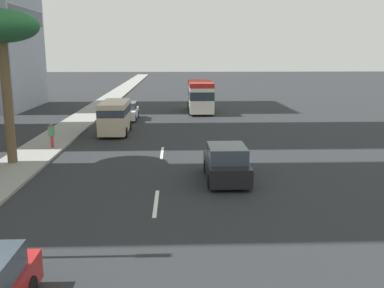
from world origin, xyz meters
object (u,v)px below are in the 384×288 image
(van_fourth, at_px, (115,115))
(pedestrian_near_lamp, at_px, (52,134))
(minibus_lead, at_px, (200,95))
(car_third, at_px, (127,111))
(palm_tree, at_px, (1,31))
(car_second, at_px, (226,164))

(van_fourth, height_order, pedestrian_near_lamp, van_fourth)
(minibus_lead, xyz_separation_m, car_third, (-4.61, 6.88, -0.97))
(pedestrian_near_lamp, bearing_deg, palm_tree, 90.98)
(car_third, bearing_deg, pedestrian_near_lamp, -15.20)
(van_fourth, distance_m, palm_tree, 11.51)
(van_fourth, height_order, palm_tree, palm_tree)
(car_second, bearing_deg, van_fourth, 29.09)
(car_third, distance_m, pedestrian_near_lamp, 12.74)
(car_third, height_order, pedestrian_near_lamp, pedestrian_near_lamp)
(car_third, xyz_separation_m, palm_tree, (-15.94, 4.46, 6.31))
(minibus_lead, bearing_deg, car_second, 179.65)
(minibus_lead, height_order, van_fourth, minibus_lead)
(car_third, bearing_deg, car_second, 19.29)
(van_fourth, bearing_deg, car_third, 178.99)
(van_fourth, xyz_separation_m, pedestrian_near_lamp, (-5.38, 3.22, -0.39))
(palm_tree, bearing_deg, van_fourth, -25.67)
(car_third, bearing_deg, palm_tree, -15.64)
(minibus_lead, height_order, pedestrian_near_lamp, minibus_lead)
(car_second, xyz_separation_m, car_third, (19.24, 6.73, -0.06))
(car_third, bearing_deg, van_fourth, -1.01)
(car_second, xyz_separation_m, van_fourth, (12.33, 6.86, 0.57))
(minibus_lead, distance_m, pedestrian_near_lamp, 19.77)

